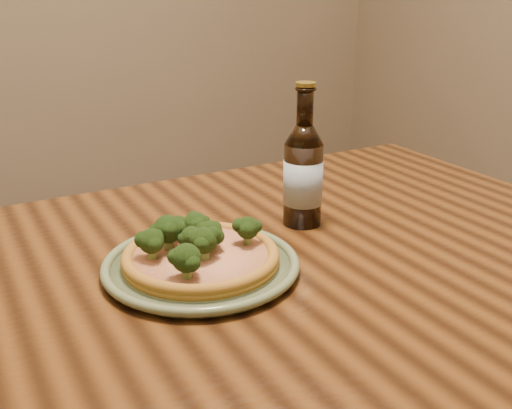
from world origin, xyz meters
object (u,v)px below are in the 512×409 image
table (167,346)px  pizza (199,253)px  plate (201,265)px  beer_bottle (303,174)px

table → pizza: size_ratio=6.96×
plate → beer_bottle: bearing=20.0°
table → beer_bottle: bearing=19.9°
pizza → beer_bottle: bearing=19.5°
table → beer_bottle: beer_bottle is taller
beer_bottle → table: bearing=-178.1°
plate → pizza: (-0.00, 0.00, 0.02)m
table → pizza: 0.14m
table → beer_bottle: (0.30, 0.11, 0.18)m
plate → table: bearing=-160.5°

